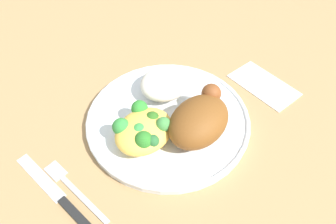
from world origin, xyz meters
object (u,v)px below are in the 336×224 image
object	(u,v)px
plate	(168,119)
roasted_chicken	(201,118)
rice_pile	(164,83)
knife	(62,199)
fork	(73,188)
mac_cheese_with_broccoli	(142,129)
napkin	(264,85)

from	to	relation	value
plate	roasted_chicken	size ratio (longest dim) A/B	2.31
plate	roasted_chicken	bearing A→B (deg)	-82.94
rice_pile	knife	bearing A→B (deg)	-176.73
roasted_chicken	fork	world-z (taller)	roasted_chicken
rice_pile	plate	bearing A→B (deg)	-135.36
roasted_chicken	rice_pile	bearing A→B (deg)	70.75
fork	mac_cheese_with_broccoli	bearing A→B (deg)	-11.75
roasted_chicken	mac_cheese_with_broccoli	bearing A→B (deg)	136.89
knife	napkin	xyz separation A→B (m)	(0.41, -0.12, -0.00)
mac_cheese_with_broccoli	rice_pile	bearing A→B (deg)	20.35
knife	roasted_chicken	bearing A→B (deg)	-22.23
roasted_chicken	napkin	xyz separation A→B (m)	(0.19, -0.03, -0.05)
rice_pile	roasted_chicken	bearing A→B (deg)	-109.25
roasted_chicken	napkin	world-z (taller)	roasted_chicken
roasted_chicken	mac_cheese_with_broccoli	xyz separation A→B (m)	(-0.07, 0.07, -0.01)
plate	fork	xyz separation A→B (m)	(-0.19, 0.03, -0.01)
mac_cheese_with_broccoli	knife	xyz separation A→B (m)	(-0.15, 0.02, -0.04)
napkin	roasted_chicken	bearing A→B (deg)	170.88
knife	napkin	bearing A→B (deg)	-16.47
fork	napkin	size ratio (longest dim) A/B	1.09
rice_pile	fork	bearing A→B (deg)	-176.90
fork	napkin	world-z (taller)	fork
mac_cheese_with_broccoli	fork	size ratio (longest dim) A/B	0.72
mac_cheese_with_broccoli	napkin	bearing A→B (deg)	-20.48
plate	mac_cheese_with_broccoli	bearing A→B (deg)	176.18
plate	rice_pile	xyz separation A→B (m)	(0.04, 0.04, 0.03)
rice_pile	knife	size ratio (longest dim) A/B	0.48
plate	roasted_chicken	xyz separation A→B (m)	(0.01, -0.06, 0.04)
plate	rice_pile	bearing A→B (deg)	44.64
rice_pile	mac_cheese_with_broccoli	xyz separation A→B (m)	(-0.11, -0.04, 0.00)
plate	rice_pile	distance (m)	0.07
roasted_chicken	mac_cheese_with_broccoli	world-z (taller)	roasted_chicken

